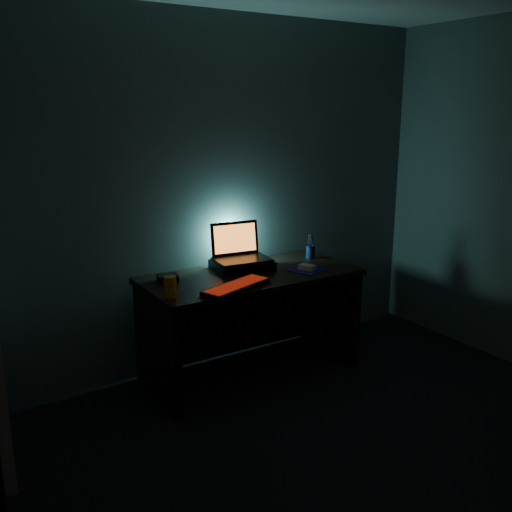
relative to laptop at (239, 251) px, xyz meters
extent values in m
cube|color=black|center=(-0.01, -1.80, -0.87)|extent=(3.50, 4.00, 0.00)
cube|color=#4D5854|center=(-0.01, 0.20, 0.38)|extent=(3.50, 0.00, 2.50)
cube|color=#4D5854|center=(-1.76, -1.80, 0.38)|extent=(0.00, 4.00, 2.50)
cube|color=black|center=(-0.01, -0.18, -0.14)|extent=(1.50, 0.70, 0.04)
cube|color=black|center=(-0.72, -0.18, -0.52)|extent=(0.06, 0.64, 0.71)
cube|color=black|center=(0.70, -0.18, -0.52)|extent=(0.06, 0.64, 0.71)
cube|color=black|center=(-0.01, 0.15, -0.52)|extent=(1.38, 0.02, 0.65)
cube|color=black|center=(-0.01, -0.05, -0.09)|extent=(0.43, 0.35, 0.06)
cube|color=black|center=(-0.01, -0.05, -0.05)|extent=(0.41, 0.30, 0.02)
cube|color=black|center=(0.01, 0.08, 0.08)|extent=(0.36, 0.09, 0.24)
cube|color=orange|center=(0.01, 0.07, 0.08)|extent=(0.32, 0.07, 0.20)
cube|color=black|center=(-0.27, -0.43, -0.11)|extent=(0.53, 0.32, 0.03)
cube|color=red|center=(-0.27, -0.43, -0.09)|extent=(0.50, 0.29, 0.00)
cube|color=#0C0E55|center=(0.37, -0.32, -0.12)|extent=(0.27, 0.26, 0.00)
cube|color=#939298|center=(0.37, -0.32, -0.10)|extent=(0.10, 0.13, 0.03)
cylinder|color=black|center=(0.59, -0.07, -0.07)|extent=(0.08, 0.08, 0.10)
cylinder|color=orange|center=(-0.69, -0.36, -0.05)|extent=(0.10, 0.10, 0.13)
cube|color=black|center=(-0.57, -0.04, -0.10)|extent=(0.16, 0.14, 0.04)
sphere|color=#FF0C07|center=(-0.59, -0.10, -0.10)|extent=(0.01, 0.01, 0.01)
camera|label=1|loc=(-1.99, -3.40, 0.99)|focal=40.00mm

